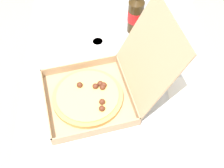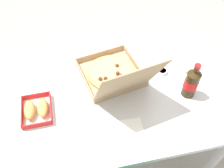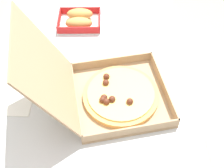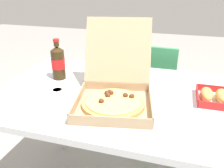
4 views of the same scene
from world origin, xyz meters
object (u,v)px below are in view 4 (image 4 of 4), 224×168
at_px(cola_bottle, 58,62).
at_px(napkin_pile, 23,89).
at_px(pizza_box_open, 115,92).
at_px(chair, 151,88).
at_px(paper_menu, 136,75).
at_px(dipping_sauce_cup, 57,91).
at_px(bread_side_box, 214,96).

relative_size(cola_bottle, napkin_pile, 2.04).
bearing_deg(pizza_box_open, cola_bottle, 154.04).
xyz_separation_m(chair, pizza_box_open, (-0.08, -0.74, 0.29)).
distance_m(paper_menu, dipping_sauce_cup, 0.47).
bearing_deg(chair, napkin_pile, -126.17).
xyz_separation_m(pizza_box_open, bread_side_box, (0.43, 0.13, -0.02)).
height_order(bread_side_box, paper_menu, bread_side_box).
relative_size(chair, dipping_sauce_cup, 14.82).
bearing_deg(paper_menu, bread_side_box, -25.62).
height_order(chair, napkin_pile, chair).
relative_size(pizza_box_open, dipping_sauce_cup, 9.34).
distance_m(bread_side_box, cola_bottle, 0.81).
xyz_separation_m(pizza_box_open, paper_menu, (0.03, 0.35, -0.05)).
bearing_deg(napkin_pile, bread_side_box, 9.47).
relative_size(bread_side_box, dipping_sauce_cup, 3.42).
bearing_deg(bread_side_box, dipping_sauce_cup, -169.94).
height_order(pizza_box_open, paper_menu, pizza_box_open).
distance_m(cola_bottle, napkin_pile, 0.24).
height_order(paper_menu, dipping_sauce_cup, dipping_sauce_cup).
bearing_deg(pizza_box_open, bread_side_box, 17.31).
bearing_deg(dipping_sauce_cup, bread_side_box, 10.06).
height_order(paper_menu, napkin_pile, napkin_pile).
bearing_deg(chair, bread_side_box, -59.98).
bearing_deg(paper_menu, napkin_pile, -141.68).
xyz_separation_m(paper_menu, dipping_sauce_cup, (-0.32, -0.34, 0.01)).
bearing_deg(pizza_box_open, chair, 83.67).
distance_m(pizza_box_open, cola_bottle, 0.42).
distance_m(napkin_pile, dipping_sauce_cup, 0.18).
height_order(napkin_pile, dipping_sauce_cup, same).
bearing_deg(napkin_pile, cola_bottle, 64.51).
height_order(bread_side_box, dipping_sauce_cup, bread_side_box).
xyz_separation_m(pizza_box_open, napkin_pile, (-0.47, -0.02, -0.04)).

